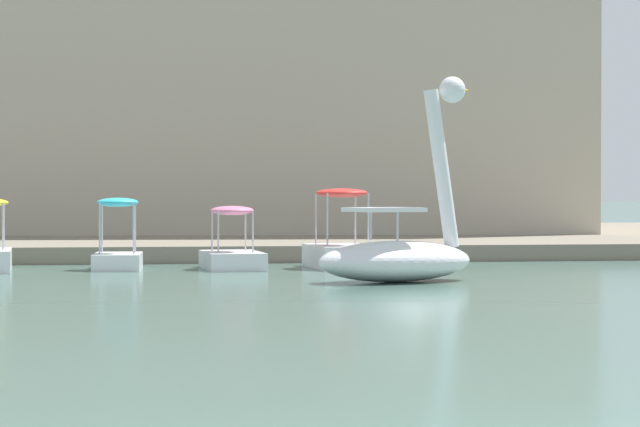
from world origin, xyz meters
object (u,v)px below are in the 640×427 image
swan_boat (400,248)px  parked_van (382,202)px  pedal_boat_pink (232,251)px  pedal_boat_cyan (118,249)px  pedal_boat_red (342,245)px

swan_boat → parked_van: 19.32m
swan_boat → pedal_boat_pink: (-2.79, 4.46, -0.22)m
pedal_boat_cyan → parked_van: 16.75m
swan_boat → pedal_boat_red: 4.56m
pedal_boat_pink → parked_van: size_ratio=0.46×
swan_boat → parked_van: (3.28, 19.03, 0.72)m
swan_boat → pedal_boat_cyan: bearing=138.5°
swan_boat → pedal_boat_red: size_ratio=1.57×
pedal_boat_red → pedal_boat_cyan: 4.86m
parked_van → pedal_boat_cyan: bearing=-120.6°
swan_boat → pedal_boat_cyan: swan_boat is taller
swan_boat → pedal_boat_pink: swan_boat is taller
pedal_boat_pink → pedal_boat_cyan: size_ratio=1.23×
pedal_boat_red → parked_van: (3.65, 14.49, 0.85)m
pedal_boat_red → pedal_boat_pink: (-2.41, -0.08, -0.10)m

